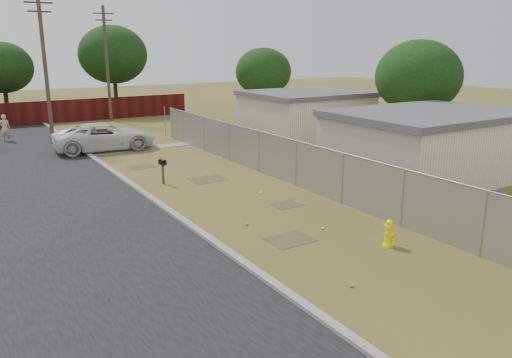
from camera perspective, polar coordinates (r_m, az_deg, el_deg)
ground at (r=20.30m, az=-2.52°, el=-2.03°), size 120.00×120.00×0.00m
street at (r=25.82m, az=-24.94°, el=0.30°), size 15.10×60.00×0.12m
chainlink_fence at (r=22.55m, az=3.08°, el=1.78°), size 0.10×27.06×2.02m
privacy_fence at (r=42.38m, az=-27.16°, el=6.49°), size 30.00×0.12×1.80m
utility_poles at (r=38.07m, az=-23.65°, el=11.87°), size 12.60×8.24×9.00m
houses at (r=28.12m, az=11.71°, el=5.71°), size 9.30×17.24×3.10m
horizon_trees at (r=41.81m, az=-18.05°, el=12.45°), size 33.32×31.94×7.78m
fire_hydrant at (r=15.78m, az=14.98°, el=-6.00°), size 0.41×0.42×0.89m
mailbox at (r=22.33m, az=-10.64°, el=1.66°), size 0.24×0.49×1.13m
pickup_truck at (r=30.59m, az=-16.92°, el=4.65°), size 5.90×3.00×1.60m
pedestrian at (r=35.90m, az=-26.77°, el=5.23°), size 0.70×0.54×1.72m
scattered_litter at (r=16.86m, az=3.89°, el=-5.51°), size 2.63×8.34×0.07m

